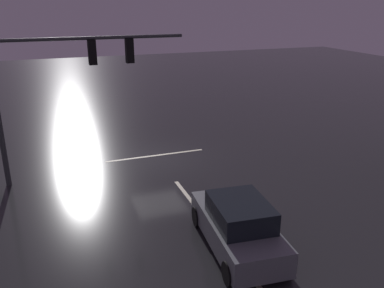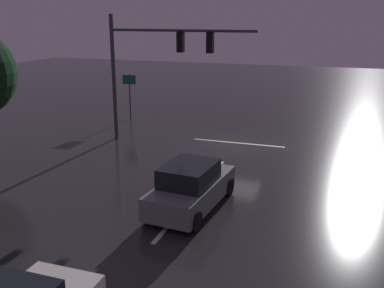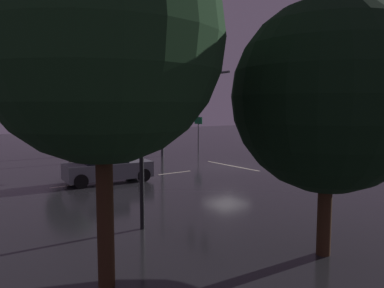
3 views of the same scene
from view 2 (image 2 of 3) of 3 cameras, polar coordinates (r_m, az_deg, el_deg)
ground_plane at (r=23.39m, az=5.83°, el=-0.14°), size 80.00×80.00×0.00m
traffic_signal_assembly at (r=23.10m, az=-4.76°, el=11.33°), size 7.85×0.47×6.71m
lane_dash_far at (r=19.69m, az=3.18°, el=-3.27°), size 0.16×2.20×0.01m
lane_dash_mid at (r=14.46m, az=-3.37°, el=-10.88°), size 0.16×2.20×0.01m
stop_bar at (r=23.78m, az=6.06°, el=0.14°), size 5.00×0.16×0.01m
car_approaching at (r=15.51m, az=-0.14°, el=-5.67°), size 2.24×4.49×1.70m
route_sign at (r=29.03m, az=-8.15°, el=7.37°), size 0.90×0.18×2.99m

